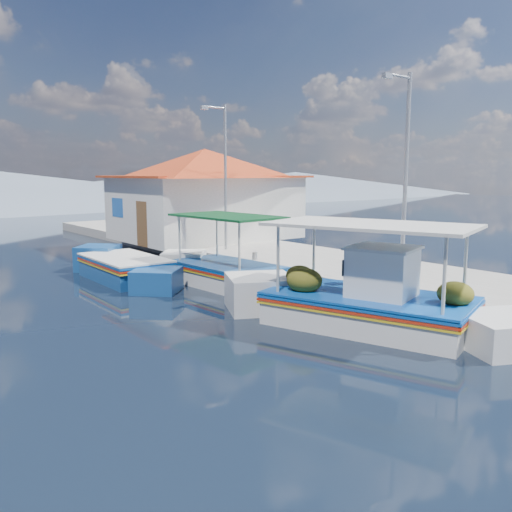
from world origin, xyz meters
TOP-DOWN VIEW (x-y plane):
  - ground at (0.00, 0.00)m, footprint 160.00×160.00m
  - quay at (5.90, 6.00)m, footprint 5.00×44.00m
  - bollards at (3.80, 5.25)m, footprint 0.20×17.20m
  - main_caique at (1.56, 0.77)m, footprint 4.22×8.12m
  - caique_green_canopy at (1.67, 6.86)m, footprint 2.36×6.98m
  - caique_blue_hull at (-0.57, 9.92)m, footprint 2.11×6.87m
  - harbor_building at (6.20, 15.00)m, footprint 10.49×10.49m
  - lamp_post_near at (4.51, 2.00)m, footprint 1.21×0.14m
  - lamp_post_far at (4.51, 11.00)m, footprint 1.21×0.14m
  - mountain_ridge at (6.54, 56.00)m, footprint 171.40×96.00m

SIDE VIEW (x-z plane):
  - ground at x=0.00m, z-range 0.00..0.00m
  - quay at x=5.90m, z-range 0.00..0.50m
  - caique_blue_hull at x=-0.57m, z-range -0.28..0.94m
  - caique_green_canopy at x=1.67m, z-range -0.92..1.70m
  - main_caique at x=1.56m, z-range -0.87..1.95m
  - bollards at x=3.80m, z-range 0.50..0.80m
  - mountain_ridge at x=6.54m, z-range -0.71..4.79m
  - harbor_building at x=6.20m, z-range 0.58..4.98m
  - lamp_post_near at x=4.51m, z-range 0.85..6.85m
  - lamp_post_far at x=4.51m, z-range 0.85..6.85m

